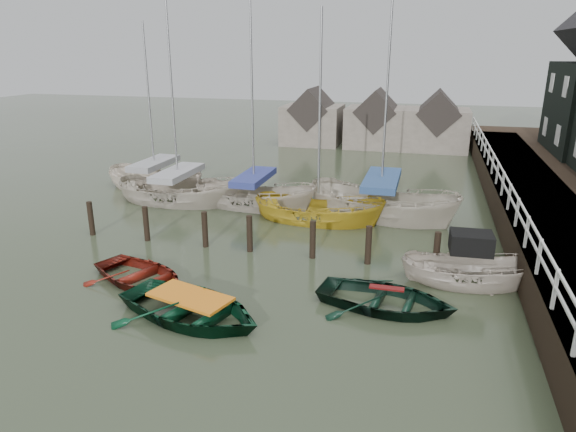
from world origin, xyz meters
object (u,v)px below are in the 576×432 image
(sailboat_e, at_px, (156,189))
(rowboat_dkgreen, at_px, (385,308))
(rowboat_red, at_px, (142,283))
(motorboat, at_px, (467,282))
(sailboat_d, at_px, (380,215))
(sailboat_a, at_px, (179,201))
(rowboat_green, at_px, (192,318))
(sailboat_b, at_px, (254,205))
(sailboat_c, at_px, (318,220))

(sailboat_e, bearing_deg, rowboat_dkgreen, -110.58)
(rowboat_red, bearing_deg, motorboat, -52.52)
(sailboat_d, bearing_deg, sailboat_a, 112.63)
(rowboat_green, relative_size, rowboat_dkgreen, 1.11)
(rowboat_green, xyz_separation_m, sailboat_a, (-5.58, 10.35, 0.06))
(sailboat_d, bearing_deg, rowboat_dkgreen, -153.41)
(sailboat_b, height_order, sailboat_e, sailboat_b)
(motorboat, xyz_separation_m, sailboat_b, (-9.41, 6.37, -0.04))
(rowboat_dkgreen, distance_m, sailboat_b, 11.12)
(sailboat_c, bearing_deg, rowboat_red, 155.70)
(rowboat_green, xyz_separation_m, rowboat_dkgreen, (5.23, 2.09, 0.00))
(rowboat_dkgreen, height_order, sailboat_c, sailboat_c)
(sailboat_a, xyz_separation_m, sailboat_c, (7.20, -0.95, -0.05))
(sailboat_b, height_order, sailboat_d, sailboat_d)
(sailboat_c, distance_m, sailboat_d, 2.95)
(sailboat_b, distance_m, sailboat_c, 3.65)
(sailboat_b, relative_size, sailboat_e, 1.13)
(sailboat_b, bearing_deg, sailboat_c, -105.49)
(rowboat_green, xyz_separation_m, sailboat_c, (1.62, 9.40, 0.01))
(rowboat_red, xyz_separation_m, rowboat_green, (2.58, -1.69, 0.00))
(sailboat_b, distance_m, sailboat_d, 5.99)
(sailboat_a, bearing_deg, sailboat_e, 53.05)
(sailboat_e, bearing_deg, rowboat_red, -136.34)
(rowboat_dkgreen, bearing_deg, motorboat, -38.24)
(motorboat, distance_m, sailboat_a, 14.50)
(rowboat_red, relative_size, motorboat, 0.88)
(sailboat_a, relative_size, sailboat_e, 1.23)
(sailboat_c, bearing_deg, sailboat_e, 78.34)
(motorboat, height_order, sailboat_b, sailboat_b)
(rowboat_red, height_order, rowboat_green, rowboat_green)
(sailboat_e, bearing_deg, sailboat_d, -79.12)
(rowboat_green, height_order, sailboat_d, sailboat_d)
(sailboat_d, distance_m, sailboat_e, 12.08)
(sailboat_c, xyz_separation_m, sailboat_e, (-9.44, 2.69, 0.05))
(rowboat_dkgreen, xyz_separation_m, sailboat_d, (-1.03, 8.74, 0.06))
(sailboat_c, xyz_separation_m, sailboat_d, (2.58, 1.42, 0.05))
(rowboat_dkgreen, distance_m, sailboat_d, 8.80)
(motorboat, xyz_separation_m, sailboat_c, (-6.00, 5.06, -0.09))
(sailboat_b, xyz_separation_m, sailboat_d, (5.99, 0.11, -0.00))
(sailboat_a, xyz_separation_m, sailboat_e, (-2.24, 1.74, -0.00))
(rowboat_dkgreen, height_order, sailboat_a, sailboat_a)
(rowboat_red, xyz_separation_m, sailboat_e, (-5.24, 10.40, 0.06))
(sailboat_e, bearing_deg, sailboat_c, -89.02)
(rowboat_green, bearing_deg, rowboat_red, 72.54)
(rowboat_red, bearing_deg, sailboat_a, 42.05)
(rowboat_red, distance_m, sailboat_d, 11.37)
(motorboat, relative_size, sailboat_c, 0.43)
(rowboat_red, distance_m, sailboat_c, 8.77)
(rowboat_dkgreen, bearing_deg, sailboat_e, 61.01)
(rowboat_green, bearing_deg, sailboat_e, 48.74)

